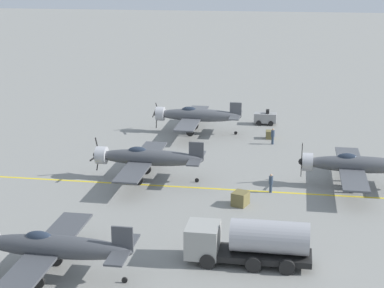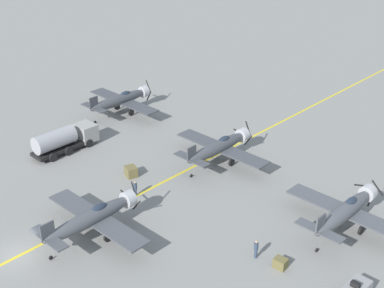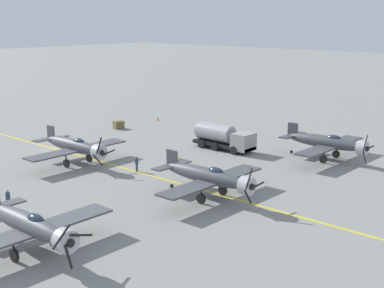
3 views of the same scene
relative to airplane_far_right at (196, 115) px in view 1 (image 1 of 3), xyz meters
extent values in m
ellipsoid|color=#4F5257|center=(0.00, -0.41, 0.04)|extent=(1.50, 9.50, 1.42)
cylinder|color=#B7B7BC|center=(0.00, 4.04, 0.04)|extent=(1.58, 0.90, 1.58)
ellipsoid|color=#232D3D|center=(0.00, 0.73, 0.60)|extent=(0.80, 1.70, 0.76)
cube|color=#4F5257|center=(0.00, 0.35, -0.30)|extent=(12.00, 2.10, 0.16)
cube|color=#4F5257|center=(0.00, -4.50, 0.19)|extent=(4.40, 1.10, 0.12)
cube|color=#4F5257|center=(0.00, -4.50, 0.84)|extent=(0.14, 1.30, 1.60)
sphere|color=black|center=(0.00, 4.54, 0.04)|extent=(0.56, 0.56, 0.56)
cube|color=black|center=(0.64, 4.54, 0.63)|extent=(1.38, 0.06, 1.29)
cube|color=black|center=(-0.84, 4.54, 0.30)|extent=(1.71, 0.06, 0.65)
cube|color=black|center=(0.20, 4.54, -0.81)|extent=(0.53, 0.06, 1.74)
cylinder|color=black|center=(-1.50, 0.35, -0.93)|extent=(0.14, 0.14, 1.26)
cylinder|color=black|center=(-1.50, 0.35, -1.56)|extent=(0.22, 0.90, 0.90)
cylinder|color=black|center=(1.50, 0.35, -0.93)|extent=(0.14, 0.14, 1.26)
cylinder|color=black|center=(1.50, 0.35, -1.56)|extent=(0.22, 0.90, 0.90)
cylinder|color=black|center=(0.00, -4.56, -1.83)|extent=(0.12, 0.36, 0.36)
ellipsoid|color=#414349|center=(-35.33, 2.84, 0.04)|extent=(1.50, 9.50, 1.42)
ellipsoid|color=#232D3D|center=(-35.33, 3.98, 0.60)|extent=(0.80, 1.70, 0.76)
cube|color=#414349|center=(-35.33, 3.60, -0.30)|extent=(12.00, 2.10, 0.16)
cube|color=#414349|center=(-35.33, -1.25, 0.19)|extent=(4.40, 1.10, 0.12)
cube|color=#414349|center=(-35.33, -1.25, 0.84)|extent=(0.14, 1.30, 1.60)
cylinder|color=black|center=(-36.83, 3.60, -0.93)|extent=(0.14, 0.14, 1.26)
cylinder|color=black|center=(-36.83, 3.60, -1.56)|extent=(0.22, 0.90, 0.90)
cylinder|color=black|center=(-33.83, 3.60, -0.93)|extent=(0.14, 0.14, 1.26)
cylinder|color=black|center=(-33.83, 3.60, -1.56)|extent=(0.22, 0.90, 0.90)
cylinder|color=black|center=(-35.33, -1.31, -1.83)|extent=(0.12, 0.36, 0.36)
ellipsoid|color=#45484D|center=(-16.57, 1.38, 0.04)|extent=(1.50, 9.50, 1.42)
cylinder|color=#B7B7BC|center=(-16.57, 5.83, 0.04)|extent=(1.58, 0.90, 1.58)
ellipsoid|color=#232D3D|center=(-16.57, 2.52, 0.60)|extent=(0.80, 1.70, 0.76)
cube|color=#45484D|center=(-16.57, 2.14, -0.30)|extent=(12.00, 2.10, 0.16)
cube|color=#45484D|center=(-16.57, -2.71, 0.19)|extent=(4.40, 1.10, 0.12)
cube|color=#45484D|center=(-16.57, -2.71, 0.84)|extent=(0.14, 1.30, 1.60)
sphere|color=black|center=(-16.57, 6.33, 0.04)|extent=(0.56, 0.56, 0.56)
cube|color=black|center=(-17.45, 6.33, -0.03)|extent=(1.76, 0.06, 0.27)
cube|color=black|center=(-16.08, 6.33, -0.69)|extent=(1.10, 0.06, 1.53)
cube|color=black|center=(-16.19, 6.33, 0.83)|extent=(0.89, 0.06, 1.64)
cylinder|color=black|center=(-18.07, 2.14, -0.93)|extent=(0.14, 0.14, 1.26)
cylinder|color=black|center=(-18.07, 2.14, -1.56)|extent=(0.22, 0.90, 0.90)
cylinder|color=black|center=(-15.07, 2.14, -0.93)|extent=(0.14, 0.14, 1.26)
cylinder|color=black|center=(-15.07, 2.14, -1.56)|extent=(0.22, 0.90, 0.90)
cylinder|color=black|center=(-16.57, -2.77, -1.83)|extent=(0.12, 0.36, 0.36)
ellipsoid|color=#4B4E53|center=(-15.60, -16.70, 0.04)|extent=(1.50, 9.50, 1.42)
cylinder|color=#B7B7BC|center=(-15.60, -12.25, 0.04)|extent=(1.58, 0.90, 1.58)
ellipsoid|color=#232D3D|center=(-15.60, -15.56, 0.60)|extent=(0.80, 1.70, 0.76)
cube|color=#4B4E53|center=(-15.60, -15.94, -0.30)|extent=(12.00, 2.10, 0.16)
sphere|color=black|center=(-15.60, -11.75, 0.04)|extent=(0.56, 0.56, 0.56)
cube|color=black|center=(-15.05, -11.75, -0.64)|extent=(1.22, 0.06, 1.44)
cube|color=black|center=(-15.30, -11.75, 0.86)|extent=(0.74, 0.06, 1.69)
cube|color=black|center=(-16.47, -11.75, -0.11)|extent=(1.75, 0.06, 0.43)
cylinder|color=black|center=(-17.10, -15.94, -0.93)|extent=(0.14, 0.14, 1.26)
cylinder|color=black|center=(-17.10, -15.94, -1.56)|extent=(0.22, 0.90, 0.90)
cylinder|color=black|center=(-14.10, -15.94, -0.93)|extent=(0.14, 0.14, 1.26)
cylinder|color=black|center=(-14.10, -15.94, -1.56)|extent=(0.22, 0.90, 0.90)
cube|color=black|center=(-31.49, -8.46, -1.39)|extent=(2.25, 8.00, 0.40)
cube|color=#999993|center=(-31.49, -5.50, -0.59)|extent=(2.50, 2.08, 2.00)
cylinder|color=#9E9EA3|center=(-31.49, -9.78, -0.09)|extent=(2.10, 4.96, 2.10)
cylinder|color=black|center=(-32.68, -5.98, -1.51)|extent=(0.30, 1.00, 1.00)
cylinder|color=black|center=(-30.31, -5.98, -1.51)|extent=(0.30, 1.00, 1.00)
cylinder|color=black|center=(-32.68, -8.86, -1.51)|extent=(0.30, 1.00, 1.00)
cylinder|color=black|center=(-30.31, -8.86, -1.51)|extent=(0.30, 1.00, 1.00)
cylinder|color=black|center=(-32.68, -10.94, -1.51)|extent=(0.30, 1.00, 1.00)
cylinder|color=black|center=(-30.31, -10.94, -1.51)|extent=(0.30, 1.00, 1.00)
cube|color=gray|center=(5.17, -7.54, -1.21)|extent=(1.40, 2.60, 1.10)
cube|color=black|center=(5.17, -7.80, -0.44)|extent=(0.70, 0.36, 0.44)
cylinder|color=black|center=(4.49, -6.83, -1.71)|extent=(0.20, 0.60, 0.60)
cylinder|color=black|center=(5.86, -6.83, -1.71)|extent=(0.20, 0.60, 0.60)
cylinder|color=black|center=(4.49, -8.26, -1.71)|extent=(0.20, 0.60, 0.60)
cylinder|color=black|center=(5.86, -8.26, -1.71)|extent=(0.20, 0.60, 0.60)
cylinder|color=#334256|center=(-3.31, -8.79, -1.60)|extent=(0.26, 0.26, 0.83)
cylinder|color=#334256|center=(-3.31, -8.79, -0.84)|extent=(0.38, 0.38, 0.69)
sphere|color=tan|center=(-3.31, -8.79, -0.39)|extent=(0.22, 0.22, 0.22)
cylinder|color=#334256|center=(-18.11, -9.27, -1.63)|extent=(0.24, 0.24, 0.77)
cylinder|color=#334256|center=(-18.11, -9.27, -0.92)|extent=(0.35, 0.35, 0.64)
sphere|color=tan|center=(-18.11, -9.27, -0.49)|extent=(0.21, 0.21, 0.21)
cube|color=brown|center=(-21.43, -7.03, -1.46)|extent=(1.60, 1.46, 1.10)
cube|color=brown|center=(-1.07, -8.41, -1.58)|extent=(1.11, 0.95, 0.87)
camera|label=1|loc=(-69.06, -11.00, 16.68)|focal=60.00mm
camera|label=2|loc=(17.66, -38.57, 26.73)|focal=50.00mm
camera|label=3|loc=(17.78, 30.46, 13.57)|focal=50.00mm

